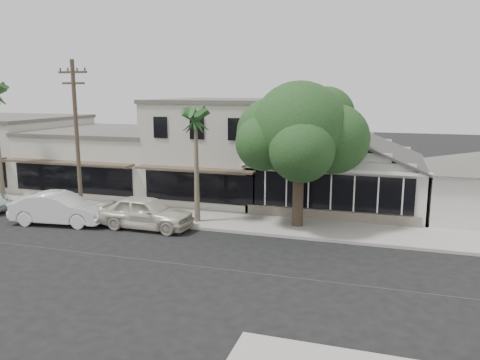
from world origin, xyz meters
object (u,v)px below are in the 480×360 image
(car_0, at_px, (146,212))
(car_1, at_px, (60,208))
(shade_tree, at_px, (299,132))
(utility_pole, at_px, (77,136))

(car_0, relative_size, car_1, 0.97)
(car_0, bearing_deg, shade_tree, -70.68)
(utility_pole, distance_m, car_0, 6.16)
(utility_pole, bearing_deg, car_1, -101.68)
(utility_pole, relative_size, shade_tree, 1.15)
(utility_pole, height_order, car_1, utility_pole)
(car_1, relative_size, shade_tree, 0.68)
(car_0, relative_size, shade_tree, 0.66)
(car_0, distance_m, shade_tree, 9.20)
(car_0, xyz_separation_m, shade_tree, (7.70, 2.69, 4.27))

